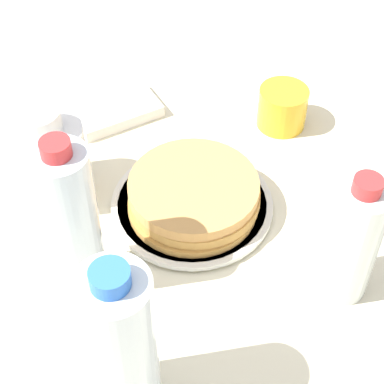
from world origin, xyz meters
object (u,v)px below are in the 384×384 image
at_px(pancake_stack, 194,195).
at_px(plate, 192,205).
at_px(cream_jug, 47,160).
at_px(water_bottle_mid, 71,222).
at_px(juice_glass, 282,108).
at_px(water_bottle_far, 352,241).
at_px(water_bottle_near, 121,346).

bearing_deg(pancake_stack, plate, -96.51).
height_order(plate, cream_jug, cream_jug).
bearing_deg(plate, pancake_stack, 83.49).
distance_m(cream_jug, water_bottle_mid, 0.17).
height_order(juice_glass, water_bottle_far, water_bottle_far).
height_order(pancake_stack, water_bottle_mid, water_bottle_mid).
bearing_deg(cream_jug, water_bottle_mid, 77.59).
bearing_deg(cream_jug, pancake_stack, 136.30).
height_order(juice_glass, water_bottle_near, water_bottle_near).
relative_size(juice_glass, water_bottle_near, 0.33).
bearing_deg(water_bottle_far, water_bottle_mid, -35.36).
distance_m(plate, pancake_stack, 0.03).
distance_m(pancake_stack, water_bottle_mid, 0.20).
distance_m(plate, water_bottle_far, 0.24).
bearing_deg(water_bottle_far, cream_jug, -56.23).
height_order(plate, pancake_stack, pancake_stack).
distance_m(cream_jug, water_bottle_far, 0.41).
distance_m(plate, water_bottle_mid, 0.21).
bearing_deg(water_bottle_near, pancake_stack, -138.53).
relative_size(pancake_stack, juice_glass, 2.39).
relative_size(cream_jug, water_bottle_mid, 0.64).
xyz_separation_m(juice_glass, water_bottle_mid, (0.40, 0.09, 0.08)).
bearing_deg(water_bottle_near, plate, -137.79).
relative_size(water_bottle_mid, water_bottle_far, 1.24).
xyz_separation_m(cream_jug, water_bottle_far, (-0.23, 0.34, 0.02)).
bearing_deg(juice_glass, water_bottle_near, 31.67).
bearing_deg(water_bottle_mid, cream_jug, -102.41).
xyz_separation_m(pancake_stack, water_bottle_far, (-0.08, 0.20, 0.05)).
relative_size(cream_jug, water_bottle_near, 0.65).
bearing_deg(cream_jug, water_bottle_near, 78.73).
distance_m(water_bottle_near, water_bottle_far, 0.29).
bearing_deg(pancake_stack, juice_glass, -160.32).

